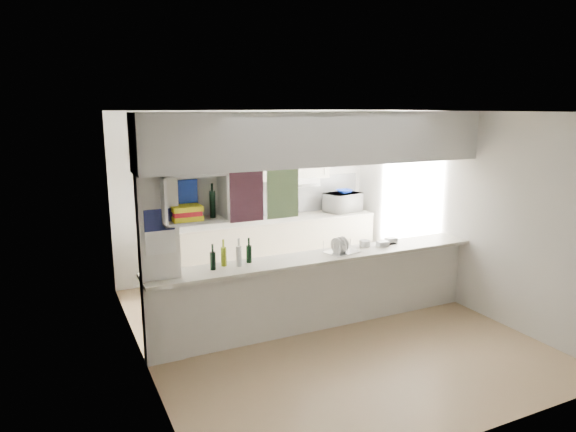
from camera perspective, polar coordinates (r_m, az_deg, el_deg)
floor at (r=6.46m, az=3.59°, el=-12.23°), size 4.80×4.80×0.00m
ceiling at (r=5.89m, az=3.93°, el=11.52°), size 4.80×4.80×0.00m
wall_back at (r=8.18m, az=-4.49°, el=2.49°), size 4.20×0.00×4.20m
wall_left at (r=5.36m, az=-16.27°, el=-3.04°), size 0.00×4.80×4.80m
wall_right at (r=7.28m, az=18.34°, el=0.73°), size 0.00×4.80×4.80m
servery_partition at (r=5.89m, az=2.32°, el=2.34°), size 4.20×0.50×2.60m
cubby_shelf at (r=5.32m, az=-10.76°, el=1.65°), size 0.65×0.35×0.50m
kitchen_run at (r=8.09m, az=-2.70°, el=-1.02°), size 3.60×0.63×2.24m
microwave at (r=8.66m, az=6.10°, el=1.51°), size 0.64×0.49×0.32m
bowl at (r=8.60m, az=6.27°, el=2.73°), size 0.25×0.25×0.06m
dish_rack at (r=6.24m, az=6.00°, el=-3.35°), size 0.44×0.37×0.21m
cup at (r=6.20m, az=5.96°, el=-3.62°), size 0.15×0.15×0.10m
wine_bottles at (r=5.72m, az=-6.30°, el=-4.46°), size 0.51×0.14×0.32m
plastic_tubs at (r=6.66m, az=9.90°, el=-2.92°), size 0.55×0.22×0.07m
utensil_jar at (r=7.89m, az=-6.14°, el=-0.19°), size 0.10×0.10×0.14m
knife_block at (r=7.99m, az=-4.70°, el=0.15°), size 0.10×0.08×0.18m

